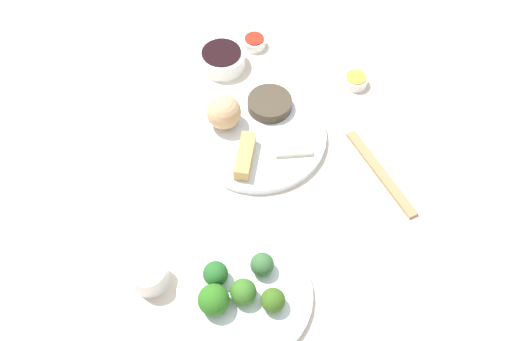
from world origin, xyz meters
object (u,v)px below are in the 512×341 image
(main_plate, at_px, (258,135))
(sauce_ramekin_sweet_and_sour, at_px, (254,43))
(broccoli_plate, at_px, (245,295))
(teacup, at_px, (149,275))
(sauce_ramekin_hot_mustard, at_px, (355,81))
(chopsticks_pair, at_px, (380,173))
(soy_sauce_bowl, at_px, (222,59))

(main_plate, height_order, sauce_ramekin_sweet_and_sour, sauce_ramekin_sweet_and_sour)
(sauce_ramekin_sweet_and_sour, bearing_deg, broccoli_plate, -109.03)
(sauce_ramekin_sweet_and_sour, relative_size, teacup, 0.83)
(sauce_ramekin_sweet_and_sour, bearing_deg, main_plate, -106.02)
(main_plate, relative_size, sauce_ramekin_sweet_and_sour, 5.23)
(sauce_ramekin_sweet_and_sour, height_order, teacup, teacup)
(sauce_ramekin_sweet_and_sour, relative_size, sauce_ramekin_hot_mustard, 1.00)
(broccoli_plate, xyz_separation_m, sauce_ramekin_hot_mustard, (0.38, 0.40, 0.00))
(broccoli_plate, relative_size, teacup, 3.57)
(broccoli_plate, xyz_separation_m, teacup, (-0.15, 0.08, 0.02))
(main_plate, relative_size, chopsticks_pair, 1.26)
(main_plate, xyz_separation_m, broccoli_plate, (-0.13, -0.32, -0.00))
(broccoli_plate, bearing_deg, soy_sauce_bowl, 78.37)
(chopsticks_pair, bearing_deg, sauce_ramekin_hot_mustard, 78.56)
(sauce_ramekin_hot_mustard, bearing_deg, broccoli_plate, -133.32)
(teacup, distance_m, chopsticks_pair, 0.49)
(teacup, bearing_deg, main_plate, 41.91)
(main_plate, distance_m, teacup, 0.37)
(main_plate, distance_m, broccoli_plate, 0.35)
(main_plate, bearing_deg, chopsticks_pair, -38.12)
(broccoli_plate, relative_size, soy_sauce_bowl, 2.16)
(main_plate, distance_m, sauce_ramekin_hot_mustard, 0.26)
(broccoli_plate, relative_size, sauce_ramekin_sweet_and_sour, 4.32)
(sauce_ramekin_sweet_and_sour, bearing_deg, teacup, -124.51)
(chopsticks_pair, bearing_deg, teacup, -169.74)
(main_plate, xyz_separation_m, chopsticks_pair, (0.20, -0.16, -0.00))
(main_plate, xyz_separation_m, sauce_ramekin_hot_mustard, (0.25, 0.08, 0.00))
(main_plate, xyz_separation_m, teacup, (-0.27, -0.25, 0.02))
(sauce_ramekin_sweet_and_sour, xyz_separation_m, teacup, (-0.35, -0.51, 0.01))
(main_plate, relative_size, broccoli_plate, 1.21)
(broccoli_plate, distance_m, teacup, 0.17)
(soy_sauce_bowl, distance_m, teacup, 0.54)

